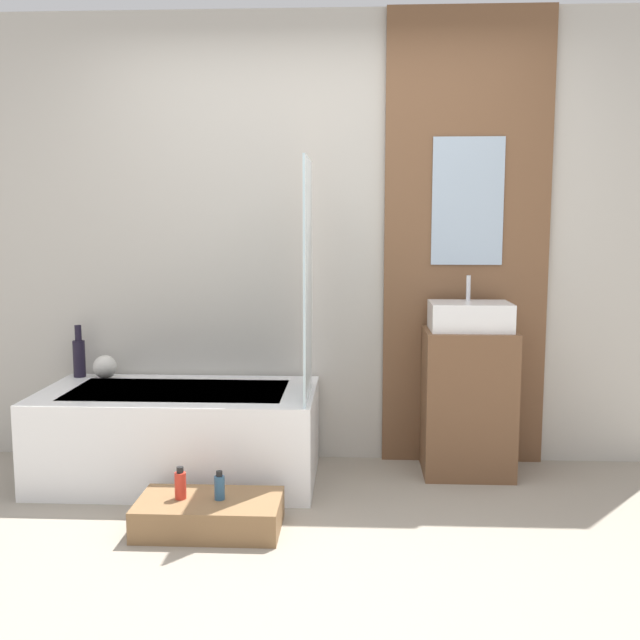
{
  "coord_description": "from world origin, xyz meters",
  "views": [
    {
      "loc": [
        0.2,
        -2.82,
        1.42
      ],
      "look_at": [
        0.03,
        0.68,
        0.95
      ],
      "focal_mm": 42.0,
      "sensor_mm": 36.0,
      "label": 1
    }
  ],
  "objects_px": {
    "vase_tall_dark": "(79,356)",
    "vase_round_light": "(105,367)",
    "bottle_soap_primary": "(180,484)",
    "wooden_step_bench": "(209,514)",
    "bottle_soap_secondary": "(219,487)",
    "bathtub": "(179,434)",
    "sink": "(470,316)"
  },
  "relations": [
    {
      "from": "bathtub",
      "to": "bottle_soap_secondary",
      "type": "bearing_deg",
      "value": -62.85
    },
    {
      "from": "bottle_soap_primary",
      "to": "vase_tall_dark",
      "type": "bearing_deg",
      "value": 129.88
    },
    {
      "from": "wooden_step_bench",
      "to": "bottle_soap_secondary",
      "type": "distance_m",
      "value": 0.14
    },
    {
      "from": "bathtub",
      "to": "vase_round_light",
      "type": "relative_size",
      "value": 10.99
    },
    {
      "from": "bathtub",
      "to": "vase_round_light",
      "type": "distance_m",
      "value": 0.65
    },
    {
      "from": "bathtub",
      "to": "sink",
      "type": "distance_m",
      "value": 1.73
    },
    {
      "from": "bathtub",
      "to": "bottle_soap_primary",
      "type": "distance_m",
      "value": 0.7
    },
    {
      "from": "vase_tall_dark",
      "to": "bottle_soap_secondary",
      "type": "bearing_deg",
      "value": -44.48
    },
    {
      "from": "bottle_soap_secondary",
      "to": "vase_tall_dark",
      "type": "bearing_deg",
      "value": 135.52
    },
    {
      "from": "bottle_soap_primary",
      "to": "vase_round_light",
      "type": "bearing_deg",
      "value": 124.74
    },
    {
      "from": "wooden_step_bench",
      "to": "bottle_soap_secondary",
      "type": "relative_size",
      "value": 4.9
    },
    {
      "from": "bottle_soap_primary",
      "to": "sink",
      "type": "bearing_deg",
      "value": 30.94
    },
    {
      "from": "bathtub",
      "to": "vase_round_light",
      "type": "xyz_separation_m",
      "value": [
        -0.5,
        0.28,
        0.32
      ]
    },
    {
      "from": "bathtub",
      "to": "vase_round_light",
      "type": "bearing_deg",
      "value": 150.55
    },
    {
      "from": "bathtub",
      "to": "bottle_soap_primary",
      "type": "xyz_separation_m",
      "value": [
        0.17,
        -0.68,
        -0.04
      ]
    },
    {
      "from": "bathtub",
      "to": "wooden_step_bench",
      "type": "bearing_deg",
      "value": -66.26
    },
    {
      "from": "bathtub",
      "to": "vase_tall_dark",
      "type": "distance_m",
      "value": 0.82
    },
    {
      "from": "wooden_step_bench",
      "to": "sink",
      "type": "distance_m",
      "value": 1.76
    },
    {
      "from": "wooden_step_bench",
      "to": "vase_round_light",
      "type": "distance_m",
      "value": 1.34
    },
    {
      "from": "bottle_soap_secondary",
      "to": "sink",
      "type": "bearing_deg",
      "value": 34.46
    },
    {
      "from": "bathtub",
      "to": "bottle_soap_secondary",
      "type": "relative_size",
      "value": 11.13
    },
    {
      "from": "bathtub",
      "to": "wooden_step_bench",
      "type": "xyz_separation_m",
      "value": [
        0.3,
        -0.68,
        -0.18
      ]
    },
    {
      "from": "bathtub",
      "to": "bottle_soap_primary",
      "type": "height_order",
      "value": "bathtub"
    },
    {
      "from": "vase_tall_dark",
      "to": "bottle_soap_primary",
      "type": "xyz_separation_m",
      "value": [
        0.83,
        -0.99,
        -0.41
      ]
    },
    {
      "from": "bottle_soap_primary",
      "to": "bottle_soap_secondary",
      "type": "xyz_separation_m",
      "value": [
        0.18,
        0.0,
        -0.01
      ]
    },
    {
      "from": "vase_tall_dark",
      "to": "vase_round_light",
      "type": "distance_m",
      "value": 0.18
    },
    {
      "from": "bottle_soap_secondary",
      "to": "bottle_soap_primary",
      "type": "bearing_deg",
      "value": -180.0
    },
    {
      "from": "wooden_step_bench",
      "to": "bottle_soap_primary",
      "type": "bearing_deg",
      "value": -180.0
    },
    {
      "from": "sink",
      "to": "vase_round_light",
      "type": "bearing_deg",
      "value": 177.22
    },
    {
      "from": "vase_round_light",
      "to": "sink",
      "type": "bearing_deg",
      "value": -2.78
    },
    {
      "from": "wooden_step_bench",
      "to": "vase_round_light",
      "type": "xyz_separation_m",
      "value": [
        -0.8,
        0.96,
        0.5
      ]
    },
    {
      "from": "bottle_soap_primary",
      "to": "bathtub",
      "type": "bearing_deg",
      "value": 103.77
    }
  ]
}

